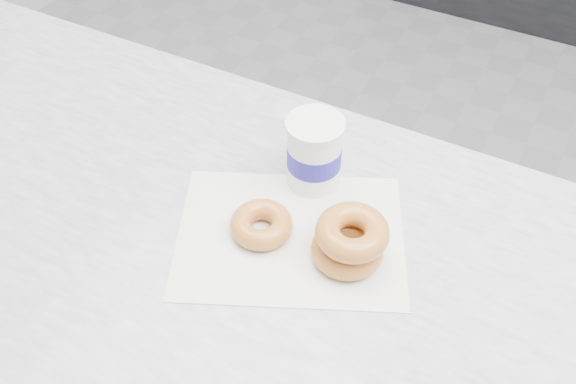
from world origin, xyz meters
name	(u,v)px	position (x,y,z in m)	size (l,w,h in m)	color
ground	(495,360)	(0.00, 0.00, 0.00)	(5.00, 5.00, 0.00)	gray
wax_paper	(290,235)	(-0.38, -0.54, 0.90)	(0.34, 0.26, 0.00)	silver
donut_single	(261,224)	(-0.42, -0.55, 0.92)	(0.10, 0.10, 0.03)	orange
donut_stack	(350,241)	(-0.29, -0.54, 0.94)	(0.12, 0.12, 0.07)	orange
coffee_cup	(314,152)	(-0.40, -0.41, 0.96)	(0.10, 0.10, 0.12)	white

